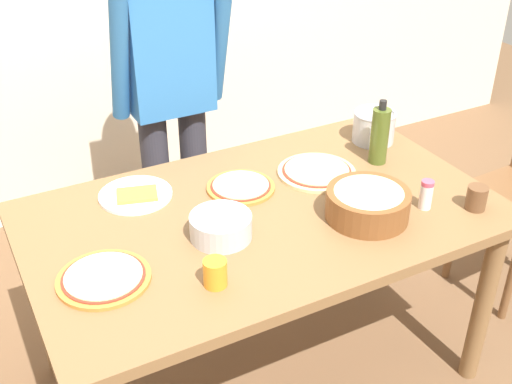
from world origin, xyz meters
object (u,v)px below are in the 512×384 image
Objects in this scene: popcorn_bowl at (368,202)px; cup_small_brown at (477,198)px; pizza_raw_on_board at (317,172)px; mixing_bowl_steel at (221,227)px; plate_with_slice at (136,195)px; pizza_second_cooked at (104,278)px; dining_table at (263,233)px; pizza_cooked_on_tray at (241,187)px; steel_pot at (374,126)px; cup_orange at (215,273)px; salt_shaker at (426,194)px; person_cook at (170,89)px; olive_oil_bottle at (380,135)px.

popcorn_bowl reaches higher than cup_small_brown.
pizza_raw_on_board is 1.48× the size of mixing_bowl_steel.
pizza_raw_on_board is at bearing -13.67° from plate_with_slice.
dining_table is at bearing 10.65° from pizza_second_cooked.
steel_pot reaches higher than pizza_cooked_on_tray.
pizza_cooked_on_tray is at bearing 55.34° from cup_orange.
mixing_bowl_steel is (-0.48, 0.12, -0.02)m from popcorn_bowl.
steel_pot reaches higher than salt_shaker.
plate_with_slice is (-0.32, -0.46, -0.17)m from person_cook.
person_cook is 0.85m from steel_pot.
mixing_bowl_steel is (0.40, 0.04, 0.03)m from pizza_second_cooked.
pizza_raw_on_board is 1.14× the size of plate_with_slice.
dining_table is 0.80m from person_cook.
person_cook reaches higher than dining_table.
cup_orange is at bearing -85.52° from plate_with_slice.
person_cook is 6.33× the size of olive_oil_bottle.
olive_oil_bottle reaches higher than cup_orange.
cup_orange and cup_small_brown have the same top height.
pizza_cooked_on_tray is (0.03, -0.59, -0.17)m from person_cook.
person_cook is at bearing 118.12° from salt_shaker.
pizza_raw_on_board is (0.33, -0.62, -0.17)m from person_cook.
plate_with_slice is 1.18m from cup_small_brown.
person_cook reaches higher than cup_small_brown.
dining_table is at bearing -90.81° from pizza_cooked_on_tray.
steel_pot is 2.04× the size of cup_small_brown.
cup_orange is at bearing -171.88° from popcorn_bowl.
popcorn_bowl is (-0.01, -0.33, 0.05)m from pizza_raw_on_board.
plate_with_slice is 0.58m from cup_orange.
person_cook is 5.84× the size of pizza_second_cooked.
olive_oil_bottle is (0.91, -0.19, 0.11)m from plate_with_slice.
olive_oil_bottle reaches higher than pizza_second_cooked.
pizza_cooked_on_tray is 2.91× the size of cup_small_brown.
dining_table is at bearing -158.39° from steel_pot.
plate_with_slice is 0.81m from popcorn_bowl.
pizza_raw_on_board is at bearing 22.56° from mixing_bowl_steel.
pizza_second_cooked is (-0.59, -0.11, 0.10)m from dining_table.
popcorn_bowl reaches higher than plate_with_slice.
steel_pot is at bearing 29.30° from cup_orange.
salt_shaker is (0.20, -0.37, 0.04)m from pizza_raw_on_board.
person_cook reaches higher than cup_orange.
salt_shaker is at bearing 150.49° from cup_small_brown.
cup_small_brown is (0.65, -0.33, 0.13)m from dining_table.
mixing_bowl_steel is at bearing -129.02° from pizza_cooked_on_tray.
popcorn_bowl is at bearing -5.49° from pizza_second_cooked.
pizza_raw_on_board is 1.15× the size of olive_oil_bottle.
mixing_bowl_steel is 0.71m from salt_shaker.
person_cook is 0.73m from pizza_raw_on_board.
pizza_raw_on_board is 1.19× the size of pizza_cooked_on_tray.
plate_with_slice is 0.40m from mixing_bowl_steel.
mixing_bowl_steel is 0.91m from steel_pot.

